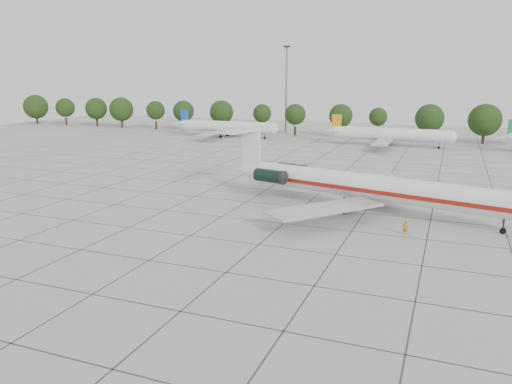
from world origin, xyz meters
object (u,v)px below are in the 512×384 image
(ground_crew, at_px, (405,227))
(bg_airliner_b, at_px, (227,127))
(main_airliner, at_px, (357,185))
(bg_airliner_c, at_px, (390,134))
(floodlight_mast, at_px, (286,84))

(ground_crew, relative_size, bg_airliner_b, 0.06)
(ground_crew, bearing_deg, main_airliner, -69.24)
(bg_airliner_b, distance_m, bg_airliner_c, 44.89)
(ground_crew, distance_m, bg_airliner_c, 71.26)
(ground_crew, bearing_deg, bg_airliner_b, -71.47)
(ground_crew, distance_m, floodlight_mast, 101.92)
(main_airliner, distance_m, bg_airliner_c, 62.19)
(bg_airliner_c, bearing_deg, main_airliner, -86.95)
(main_airliner, distance_m, ground_crew, 11.14)
(main_airliner, relative_size, bg_airliner_b, 1.41)
(bg_airliner_c, distance_m, floodlight_mast, 40.90)
(main_airliner, bearing_deg, floodlight_mast, 127.63)
(main_airliner, relative_size, floodlight_mast, 1.56)
(bg_airliner_b, bearing_deg, ground_crew, -52.89)
(main_airliner, distance_m, floodlight_mast, 91.17)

